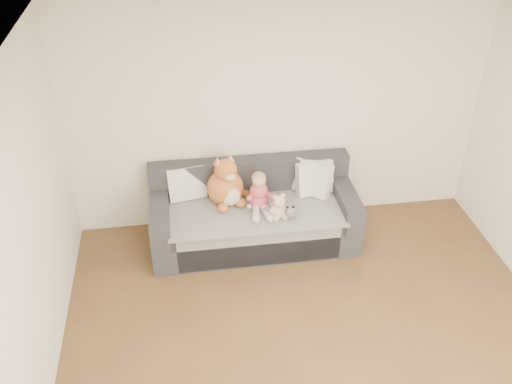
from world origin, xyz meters
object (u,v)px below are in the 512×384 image
sofa (253,216)px  sippy_cup (268,210)px  plush_cat (226,185)px  teddy_bear (279,208)px  toddler (259,194)px

sofa → sippy_cup: 0.34m
plush_cat → sippy_cup: plush_cat is taller
plush_cat → sofa: bearing=-33.6°
sippy_cup → plush_cat: bearing=144.1°
teddy_bear → sofa: bearing=115.2°
toddler → plush_cat: (-0.33, 0.16, 0.04)m
toddler → plush_cat: size_ratio=0.71×
sofa → plush_cat: size_ratio=3.67×
sofa → sippy_cup: bearing=-60.9°
sofa → toddler: bearing=-59.0°
sofa → teddy_bear: bearing=-51.6°
sofa → teddy_bear: 0.46m
sippy_cup → teddy_bear: bearing=-31.7°
sofa → teddy_bear: size_ratio=7.63×
sofa → teddy_bear: (0.23, -0.28, 0.28)m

